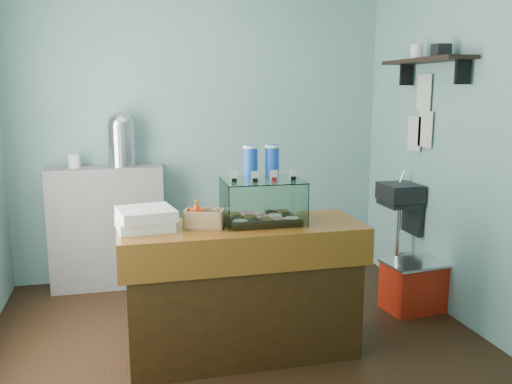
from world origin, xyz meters
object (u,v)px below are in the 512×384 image
object	(u,v)px
counter	(242,289)
display_case	(262,198)
red_cooler	(413,286)
coffee_urn	(121,138)

from	to	relation	value
counter	display_case	world-z (taller)	display_case
display_case	red_cooler	xyz separation A→B (m)	(1.36, 0.33, -0.86)
counter	red_cooler	bearing A→B (deg)	14.61
display_case	coffee_urn	world-z (taller)	coffee_urn
display_case	red_cooler	world-z (taller)	display_case
counter	display_case	distance (m)	0.63
counter	display_case	size ratio (longest dim) A/B	2.99
counter	coffee_urn	world-z (taller)	coffee_urn
counter	coffee_urn	xyz separation A→B (m)	(-0.74, 1.58, 0.90)
counter	red_cooler	world-z (taller)	counter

